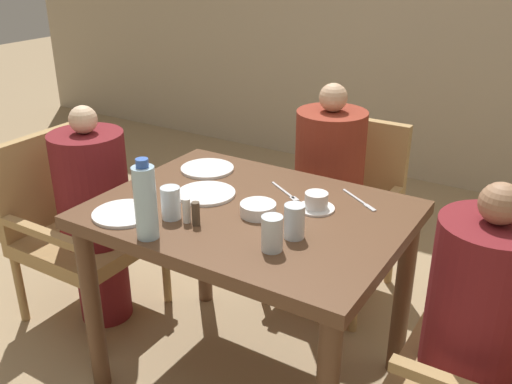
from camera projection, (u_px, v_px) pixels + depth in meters
The scene contains 20 objects.
ground_plane at pixel (251, 375), 2.38m from camera, with size 16.00×16.00×0.00m, color #9E8460.
dining_table at pixel (250, 237), 2.11m from camera, with size 1.11×0.83×0.77m.
chair_left_side at pixel (75, 221), 2.66m from camera, with size 0.55×0.54×0.86m.
diner_in_left_chair at pixel (95, 215), 2.56m from camera, with size 0.32×0.32×1.04m.
chair_far_side at pixel (339, 203), 2.84m from camera, with size 0.54×0.55×0.86m.
diner_in_far_chair at pixel (328, 196), 2.69m from camera, with size 0.32×0.32×1.10m.
diner_in_right_chair at pixel (475, 336), 1.77m from camera, with size 0.32×0.32×1.06m.
plate_main_left at pixel (207, 169), 2.41m from camera, with size 0.22×0.22×0.01m.
plate_main_right at pixel (124, 213), 2.02m from camera, with size 0.22×0.22×0.01m.
plate_dessert_center at pixel (206, 193), 2.17m from camera, with size 0.22×0.22×0.01m.
teacup_with_saucer at pixel (316, 202), 2.05m from camera, with size 0.14×0.14×0.06m.
bowl_small at pixel (258, 209), 2.01m from camera, with size 0.13×0.13×0.04m.
water_bottle at pixel (145, 202), 1.82m from camera, with size 0.07×0.07×0.27m.
glass_tall_near at pixel (171, 203), 1.97m from camera, with size 0.07×0.07×0.12m.
glass_tall_mid at pixel (294, 221), 1.85m from camera, with size 0.07×0.07×0.12m.
glass_tall_far at pixel (272, 233), 1.77m from camera, with size 0.07×0.07×0.12m.
salt_shaker at pixel (187, 210), 1.95m from camera, with size 0.03×0.03×0.09m.
pepper_shaker at pixel (196, 214), 1.93m from camera, with size 0.03×0.03×0.08m.
fork_beside_plate at pixel (287, 193), 2.18m from camera, with size 0.17×0.12×0.00m.
knife_beside_plate at pixel (360, 201), 2.12m from camera, with size 0.18×0.13×0.00m.
Camera 1 is at (1.00, -1.57, 1.67)m, focal length 40.00 mm.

